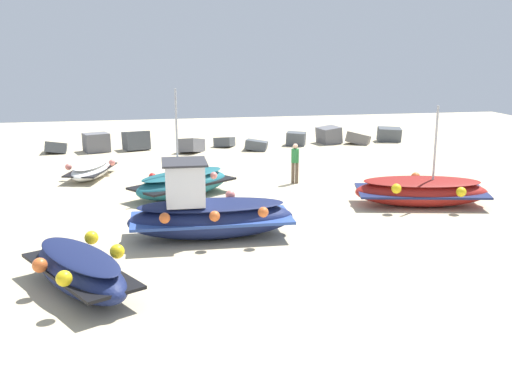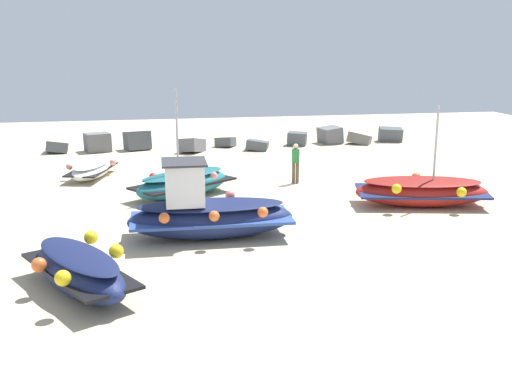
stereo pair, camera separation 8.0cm
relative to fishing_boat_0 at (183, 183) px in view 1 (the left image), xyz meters
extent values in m
plane|color=beige|center=(3.97, 0.31, -0.52)|extent=(48.46, 48.46, 0.00)
ellipsoid|color=#1E6670|center=(0.00, 0.00, -0.05)|extent=(4.36, 3.75, 0.95)
cube|color=black|center=(0.00, 0.00, 0.00)|extent=(4.26, 3.70, 0.08)
ellipsoid|color=#1A565F|center=(0.00, 0.00, 0.35)|extent=(3.84, 3.30, 0.15)
cylinder|color=#B7B7BC|center=(-0.19, -0.13, 2.00)|extent=(0.08, 0.08, 3.15)
sphere|color=red|center=(-1.13, 0.34, 0.24)|extent=(0.27, 0.27, 0.27)
sphere|color=#EA7F75|center=(1.13, -0.34, 0.32)|extent=(0.27, 0.27, 0.27)
ellipsoid|color=navy|center=(0.47, -5.14, 0.02)|extent=(5.03, 1.93, 1.11)
cube|color=#2D4C9E|center=(0.47, -5.14, 0.08)|extent=(4.83, 1.98, 0.11)
ellipsoid|color=#151E45|center=(0.47, -5.14, 0.48)|extent=(4.42, 1.69, 0.19)
cube|color=white|center=(-0.30, -5.12, 1.17)|extent=(1.15, 1.32, 1.21)
cube|color=#333338|center=(-0.30, -5.12, 1.81)|extent=(1.33, 1.53, 0.06)
sphere|color=orange|center=(1.83, -6.19, 0.47)|extent=(0.31, 0.31, 0.31)
sphere|color=#EA7F75|center=(1.19, -4.15, 0.51)|extent=(0.31, 0.31, 0.31)
sphere|color=orange|center=(0.44, -6.15, 0.42)|extent=(0.31, 0.31, 0.31)
sphere|color=red|center=(-0.20, -4.11, 0.40)|extent=(0.31, 0.31, 0.31)
sphere|color=orange|center=(-0.96, -6.11, 0.43)|extent=(0.31, 0.31, 0.31)
ellipsoid|color=white|center=(-3.68, 4.12, -0.20)|extent=(2.16, 3.59, 0.67)
cube|color=black|center=(-3.68, 4.12, -0.16)|extent=(2.17, 3.47, 0.07)
ellipsoid|color=beige|center=(-3.68, 4.12, 0.08)|extent=(1.90, 3.16, 0.12)
sphere|color=#EA7F75|center=(-4.57, 3.76, 0.06)|extent=(0.28, 0.28, 0.28)
sphere|color=#EA7F75|center=(-2.79, 4.48, 0.04)|extent=(0.28, 0.28, 0.28)
ellipsoid|color=maroon|center=(8.31, -2.92, -0.04)|extent=(5.01, 2.69, 1.06)
cube|color=navy|center=(8.31, -2.92, 0.00)|extent=(4.82, 2.65, 0.19)
ellipsoid|color=maroon|center=(8.31, -2.92, 0.36)|extent=(4.40, 2.32, 0.25)
cylinder|color=#B7B7BC|center=(8.69, -3.00, 1.75)|extent=(0.08, 0.08, 2.64)
sphere|color=yellow|center=(9.19, -4.10, 0.22)|extent=(0.34, 0.34, 0.34)
sphere|color=orange|center=(8.52, -1.97, 0.31)|extent=(0.34, 0.34, 0.34)
sphere|color=yellow|center=(7.02, -3.63, 0.32)|extent=(0.34, 0.34, 0.34)
ellipsoid|color=navy|center=(-3.05, -8.63, -0.04)|extent=(3.08, 4.10, 0.97)
cube|color=black|center=(-3.05, -8.63, 0.00)|extent=(3.04, 3.98, 0.09)
ellipsoid|color=#151E45|center=(-3.05, -8.63, 0.36)|extent=(2.71, 3.60, 0.16)
sphere|color=yellow|center=(-2.85, -7.33, 0.38)|extent=(0.35, 0.35, 0.35)
sphere|color=orange|center=(-3.92, -8.71, 0.23)|extent=(0.35, 0.35, 0.35)
sphere|color=yellow|center=(-2.18, -8.54, 0.38)|extent=(0.35, 0.35, 0.35)
sphere|color=yellow|center=(-3.24, -9.92, 0.33)|extent=(0.35, 0.35, 0.35)
cylinder|color=brown|center=(4.66, 1.38, -0.08)|extent=(0.14, 0.14, 0.89)
cylinder|color=brown|center=(4.81, 1.33, -0.08)|extent=(0.14, 0.14, 0.89)
cylinder|color=#236B33|center=(4.74, 1.36, 0.65)|extent=(0.32, 0.32, 0.57)
sphere|color=tan|center=(4.74, 1.36, 1.04)|extent=(0.22, 0.22, 0.22)
cube|color=#4C5156|center=(-5.95, 10.89, -0.25)|extent=(1.24, 1.39, 0.89)
cube|color=slate|center=(-3.84, 10.81, -0.03)|extent=(1.57, 1.56, 1.03)
cube|color=#4C5156|center=(-1.74, 10.97, -0.02)|extent=(1.59, 1.52, 1.14)
cube|color=slate|center=(1.16, 9.61, -0.16)|extent=(1.57, 1.79, 1.04)
cube|color=#4C5156|center=(3.16, 11.09, -0.26)|extent=(1.32, 1.38, 0.72)
cube|color=#4C5156|center=(4.75, 9.73, -0.27)|extent=(1.54, 1.62, 0.75)
cube|color=#4C5156|center=(7.24, 10.70, -0.15)|extent=(1.31, 1.21, 0.81)
cube|color=slate|center=(9.32, 11.08, -0.05)|extent=(1.41, 1.47, 1.07)
cube|color=slate|center=(10.90, 10.46, -0.22)|extent=(1.61, 1.37, 0.94)
cube|color=#4C5156|center=(13.04, 11.02, -0.12)|extent=(1.50, 1.22, 0.94)
camera|label=1|loc=(-1.54, -22.40, 5.16)|focal=42.31mm
camera|label=2|loc=(-1.46, -22.41, 5.16)|focal=42.31mm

